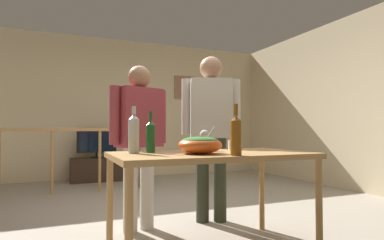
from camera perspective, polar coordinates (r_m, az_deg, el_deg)
ground_plane at (r=3.63m, az=-1.12°, el=-16.62°), size 8.30×8.30×0.00m
back_wall at (r=6.60m, az=-11.37°, el=1.98°), size 5.87×0.10×2.71m
side_wall_right at (r=5.99m, az=22.31°, el=2.45°), size 0.10×4.79×2.71m
framed_picture at (r=6.93m, az=-1.31°, el=5.71°), size 0.46×0.03×0.49m
stair_railing at (r=5.12m, az=-18.13°, el=-4.98°), size 2.76×0.10×1.01m
tv_console at (r=6.18m, az=-16.53°, el=-8.37°), size 0.90×0.40×0.42m
flat_screen_tv at (r=6.11m, az=-16.46°, el=-3.77°), size 0.69×0.12×0.49m
serving_table at (r=2.46m, az=3.50°, el=-7.37°), size 1.48×0.80×0.76m
salad_bowl at (r=2.32m, az=1.44°, el=-4.26°), size 0.32×0.32×0.20m
wine_glass at (r=2.64m, az=2.22°, el=-2.87°), size 0.08×0.08×0.17m
wine_bottle_amber at (r=2.17m, az=7.77°, el=-2.57°), size 0.07×0.07×0.34m
wine_bottle_clear at (r=2.39m, az=-10.24°, el=-2.31°), size 0.08×0.08×0.34m
wine_bottle_green at (r=2.45m, az=-7.33°, el=-2.80°), size 0.07×0.07×0.31m
mug_white at (r=2.81m, az=7.32°, el=-4.37°), size 0.12×0.09×0.08m
person_standing_left at (r=3.05m, az=-9.32°, el=-2.25°), size 0.57×0.34×1.53m
person_standing_right at (r=3.31m, az=3.40°, el=-0.46°), size 0.58×0.34×1.69m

